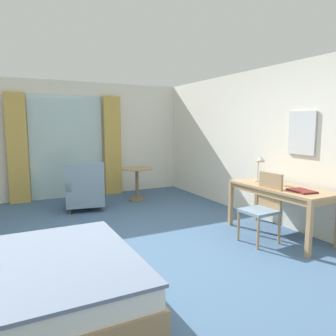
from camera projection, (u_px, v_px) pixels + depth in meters
ground at (134, 259)px, 3.96m from camera, size 5.69×7.99×0.10m
wall_back at (71, 140)px, 7.07m from camera, size 5.29×0.12×2.53m
wall_right at (289, 146)px, 4.95m from camera, size 0.12×7.59×2.53m
balcony_glass_door at (67, 147)px, 6.97m from camera, size 1.54×0.02×2.22m
curtain_panel_left at (17, 149)px, 6.43m from camera, size 0.39×0.10×2.23m
curtain_panel_right at (112, 146)px, 7.33m from camera, size 0.38×0.10×2.23m
bed at (2, 293)px, 2.59m from camera, size 2.11×1.74×1.02m
writing_desk at (280, 192)px, 4.57m from camera, size 0.66×1.53×0.73m
desk_chair at (264, 204)px, 4.37m from camera, size 0.45×0.43×0.95m
desk_lamp at (260, 162)px, 4.82m from camera, size 0.22×0.27×0.45m
closed_book at (302, 191)px, 4.20m from camera, size 0.29×0.37×0.02m
armchair_by_window at (84, 191)px, 6.05m from camera, size 0.80×0.88×0.91m
round_cafe_table at (137, 176)px, 6.78m from camera, size 0.66×0.66×0.69m
wall_mirror at (302, 133)px, 4.63m from camera, size 0.02×0.46×0.63m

